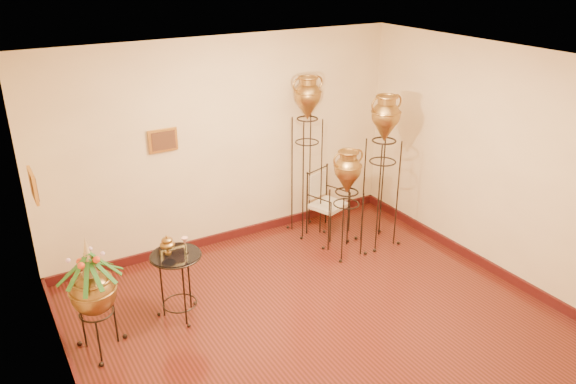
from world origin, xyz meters
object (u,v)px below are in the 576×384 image
planter_urn (93,288)px  side_table (178,284)px  amphora_mid (382,171)px  armchair (328,203)px  amphora_tall (307,155)px

planter_urn → side_table: 0.97m
planter_urn → side_table: planter_urn is taller
amphora_mid → planter_urn: 3.91m
armchair → side_table: 2.68m
amphora_tall → side_table: bearing=-155.5°
amphora_mid → amphora_tall: bearing=130.8°
amphora_tall → amphora_mid: size_ratio=1.08×
planter_urn → side_table: size_ratio=1.33×
amphora_mid → planter_urn: size_ratio=1.61×
armchair → planter_urn: bearing=177.1°
amphora_tall → amphora_mid: amphora_tall is taller
amphora_mid → planter_urn: (-3.88, -0.41, -0.33)m
amphora_mid → side_table: (-2.98, -0.26, -0.66)m
amphora_mid → side_table: bearing=-175.1°
amphora_mid → armchair: (-0.43, 0.59, -0.60)m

